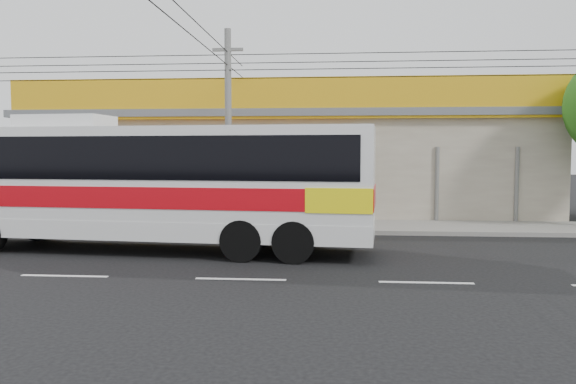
{
  "coord_description": "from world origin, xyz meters",
  "views": [
    {
      "loc": [
        2.02,
        -14.49,
        2.77
      ],
      "look_at": [
        0.67,
        2.0,
        1.61
      ],
      "focal_mm": 35.0,
      "sensor_mm": 36.0,
      "label": 1
    }
  ],
  "objects_px": {
    "motorbike_red": "(129,207)",
    "utility_pole": "(228,65)",
    "motorbike_dark": "(100,205)",
    "coach_bus": "(158,178)"
  },
  "relations": [
    {
      "from": "motorbike_dark",
      "to": "motorbike_red",
      "type": "bearing_deg",
      "value": -52.46
    },
    {
      "from": "motorbike_red",
      "to": "utility_pole",
      "type": "xyz_separation_m",
      "value": [
        4.55,
        -2.7,
        5.1
      ]
    },
    {
      "from": "coach_bus",
      "to": "motorbike_dark",
      "type": "bearing_deg",
      "value": 130.9
    },
    {
      "from": "coach_bus",
      "to": "utility_pole",
      "type": "distance_m",
      "value": 5.25
    },
    {
      "from": "motorbike_red",
      "to": "motorbike_dark",
      "type": "xyz_separation_m",
      "value": [
        -1.06,
        -0.31,
        0.09
      ]
    },
    {
      "from": "motorbike_red",
      "to": "utility_pole",
      "type": "bearing_deg",
      "value": -119.7
    },
    {
      "from": "coach_bus",
      "to": "motorbike_dark",
      "type": "relative_size",
      "value": 6.88
    },
    {
      "from": "motorbike_red",
      "to": "utility_pole",
      "type": "distance_m",
      "value": 7.35
    },
    {
      "from": "motorbike_dark",
      "to": "utility_pole",
      "type": "distance_m",
      "value": 7.89
    },
    {
      "from": "coach_bus",
      "to": "motorbike_dark",
      "type": "height_order",
      "value": "coach_bus"
    }
  ]
}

